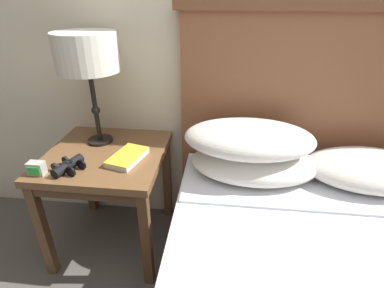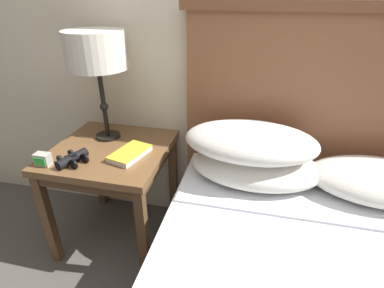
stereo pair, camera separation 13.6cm
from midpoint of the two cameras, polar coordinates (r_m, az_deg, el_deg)
nightstand at (r=1.61m, az=-12.70°, el=-3.23°), size 0.58×0.58×0.58m
table_lamp at (r=1.56m, az=-15.34°, el=16.46°), size 0.30×0.30×0.56m
book_on_nightstand at (r=1.47m, az=-9.25°, el=-1.85°), size 0.17×0.24×0.03m
binoculars_pair at (r=1.48m, az=-19.42°, el=-2.72°), size 0.15×0.16×0.05m
alarm_clock at (r=1.51m, az=-24.31°, el=-2.77°), size 0.07×0.05×0.06m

